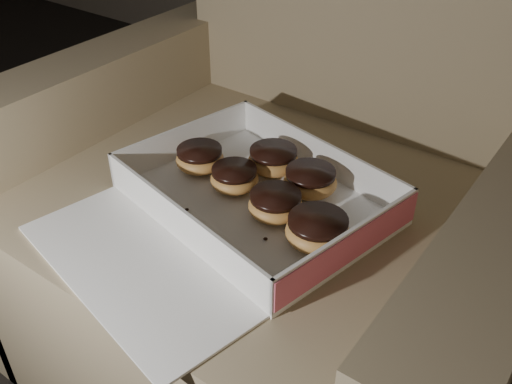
% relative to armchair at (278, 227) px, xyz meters
% --- Properties ---
extents(armchair, '(1.00, 0.84, 1.04)m').
position_rel_armchair_xyz_m(armchair, '(0.00, 0.00, 0.00)').
color(armchair, '#927E5D').
rests_on(armchair, floor).
extents(bakery_box, '(0.53, 0.58, 0.07)m').
position_rel_armchair_xyz_m(bakery_box, '(0.02, -0.16, 0.15)').
color(bakery_box, white).
rests_on(bakery_box, armchair).
extents(donut_a, '(0.09, 0.09, 0.05)m').
position_rel_armchair_xyz_m(donut_a, '(-0.12, -0.09, 0.17)').
color(donut_a, '#E4954F').
rests_on(donut_a, bakery_box).
extents(donut_b, '(0.10, 0.10, 0.05)m').
position_rel_armchair_xyz_m(donut_b, '(0.09, -0.04, 0.17)').
color(donut_b, '#E4954F').
rests_on(donut_b, bakery_box).
extents(donut_c, '(0.10, 0.10, 0.05)m').
position_rel_armchair_xyz_m(donut_c, '(-0.00, -0.02, 0.17)').
color(donut_c, '#E4954F').
rests_on(donut_c, bakery_box).
extents(donut_d, '(0.09, 0.09, 0.05)m').
position_rel_armchair_xyz_m(donut_d, '(0.08, -0.13, 0.17)').
color(donut_d, '#E4954F').
rests_on(donut_d, bakery_box).
extents(donut_e, '(0.09, 0.09, 0.04)m').
position_rel_armchair_xyz_m(donut_e, '(-0.03, -0.11, 0.17)').
color(donut_e, '#E4954F').
rests_on(donut_e, bakery_box).
extents(donut_f, '(0.10, 0.10, 0.05)m').
position_rel_armchair_xyz_m(donut_f, '(0.17, -0.15, 0.17)').
color(donut_f, '#E4954F').
rests_on(donut_f, bakery_box).
extents(crumb_a, '(0.01, 0.01, 0.00)m').
position_rel_armchair_xyz_m(crumb_a, '(0.02, -0.26, 0.15)').
color(crumb_a, black).
rests_on(crumb_a, bakery_box).
extents(crumb_b, '(0.01, 0.01, 0.00)m').
position_rel_armchair_xyz_m(crumb_b, '(-0.05, -0.21, 0.15)').
color(crumb_b, black).
rests_on(crumb_b, bakery_box).
extents(crumb_c, '(0.01, 0.01, 0.00)m').
position_rel_armchair_xyz_m(crumb_c, '(0.04, -0.27, 0.15)').
color(crumb_c, black).
rests_on(crumb_c, bakery_box).
extents(crumb_d, '(0.01, 0.01, 0.00)m').
position_rel_armchair_xyz_m(crumb_d, '(0.10, -0.19, 0.15)').
color(crumb_d, black).
rests_on(crumb_d, bakery_box).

